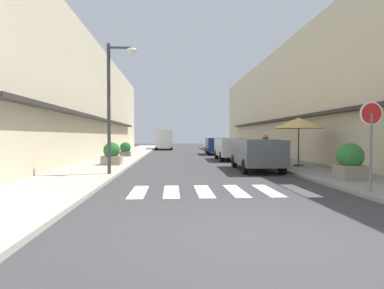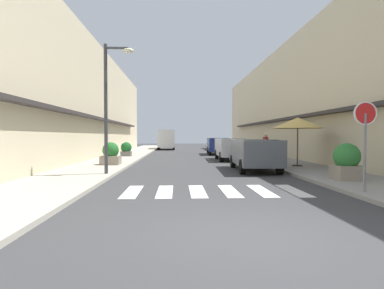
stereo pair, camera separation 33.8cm
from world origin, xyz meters
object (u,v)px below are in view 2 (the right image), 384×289
at_px(parked_car_near, 254,151).
at_px(street_lamp, 111,94).
at_px(parked_car_far, 218,144).
at_px(cafe_umbrella, 298,123).
at_px(planter_midblock, 111,154).
at_px(round_street_sign, 365,123).
at_px(planter_far, 126,149).
at_px(delivery_van, 166,138).
at_px(pedestrian_walking_near, 266,146).
at_px(parked_car_mid, 231,147).
at_px(planter_corner, 347,162).

distance_m(parked_car_near, street_lamp, 6.96).
bearing_deg(parked_car_far, street_lamp, -112.28).
height_order(cafe_umbrella, planter_midblock, cafe_umbrella).
distance_m(round_street_sign, planter_far, 18.45).
bearing_deg(street_lamp, planter_midblock, 101.74).
distance_m(delivery_van, street_lamp, 26.44).
height_order(round_street_sign, planter_midblock, round_street_sign).
bearing_deg(pedestrian_walking_near, parked_car_mid, -67.80).
bearing_deg(parked_car_near, delivery_van, 101.43).
xyz_separation_m(parked_car_far, round_street_sign, (1.41, -19.90, 1.06)).
bearing_deg(planter_midblock, planter_far, 92.59).
height_order(parked_car_far, planter_midblock, parked_car_far).
xyz_separation_m(delivery_van, planter_corner, (7.21, -28.47, -0.66)).
bearing_deg(cafe_umbrella, parked_car_mid, 113.34).
bearing_deg(planter_midblock, parked_car_mid, 30.98).
relative_size(parked_car_near, street_lamp, 0.88).
relative_size(delivery_van, round_street_sign, 2.23).
relative_size(planter_corner, pedestrian_walking_near, 0.75).
height_order(parked_car_near, pedestrian_walking_near, pedestrian_walking_near).
relative_size(delivery_van, pedestrian_walking_near, 3.24).
relative_size(planter_far, pedestrian_walking_near, 0.63).
distance_m(cafe_umbrella, planter_midblock, 9.80).
xyz_separation_m(parked_car_mid, pedestrian_walking_near, (1.95, -1.54, 0.08)).
bearing_deg(delivery_van, pedestrian_walking_near, -70.41).
bearing_deg(parked_car_near, planter_corner, -60.63).
bearing_deg(planter_midblock, parked_car_far, 57.18).
bearing_deg(parked_car_far, delivery_van, 114.09).
height_order(planter_far, pedestrian_walking_near, pedestrian_walking_near).
height_order(parked_car_near, delivery_van, delivery_van).
distance_m(planter_far, pedestrian_walking_near, 10.46).
bearing_deg(planter_corner, round_street_sign, -108.94).
relative_size(parked_car_far, planter_far, 4.01).
relative_size(cafe_umbrella, pedestrian_walking_near, 1.51).
xyz_separation_m(planter_corner, pedestrian_walking_near, (-0.31, 9.10, 0.26)).
height_order(parked_car_far, street_lamp, street_lamp).
height_order(parked_car_far, cafe_umbrella, cafe_umbrella).
bearing_deg(parked_car_mid, parked_car_near, -90.00).
xyz_separation_m(cafe_umbrella, planter_far, (-9.90, 8.63, -1.64)).
bearing_deg(planter_midblock, delivery_van, 84.33).
xyz_separation_m(delivery_van, planter_midblock, (-2.20, -22.12, -0.75)).
height_order(round_street_sign, planter_far, round_street_sign).
bearing_deg(pedestrian_walking_near, round_street_sign, 57.74).
distance_m(parked_car_far, planter_midblock, 13.17).
bearing_deg(parked_car_mid, cafe_umbrella, -66.66).
bearing_deg(parked_car_mid, planter_far, 158.12).
height_order(delivery_van, round_street_sign, round_street_sign).
relative_size(parked_car_far, planter_corner, 3.35).
relative_size(parked_car_near, delivery_van, 0.84).
xyz_separation_m(parked_car_near, planter_far, (-7.47, 9.61, -0.29)).
bearing_deg(planter_corner, parked_car_far, 97.40).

